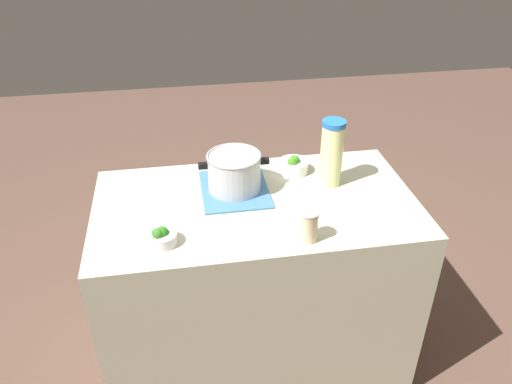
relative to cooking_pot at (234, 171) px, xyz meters
The scene contains 8 objects.
ground_plane 1.04m from the cooking_pot, 55.53° to the right, with size 8.00×8.00×0.00m, color brown.
counter_slab 0.58m from the cooking_pot, 55.53° to the right, with size 1.37×0.75×0.94m, color #B3B396.
dish_cloth 0.09m from the cooking_pot, 135.00° to the left, with size 0.29×0.36×0.01m, color teal.
cooking_pot is the anchor object (origin of this frame).
lemonade_pitcher 0.43m from the cooking_pot, ahead, with size 0.10×0.10×0.30m.
mason_jar 0.46m from the cooking_pot, 60.38° to the right, with size 0.07×0.07×0.13m.
broccoli_bowl_front 0.32m from the cooking_pot, 21.39° to the left, with size 0.14×0.14×0.09m.
broccoli_bowl_center 0.47m from the cooking_pot, 133.69° to the right, with size 0.11×0.11×0.07m.
Camera 1 is at (-0.30, -1.77, 2.12)m, focal length 35.39 mm.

